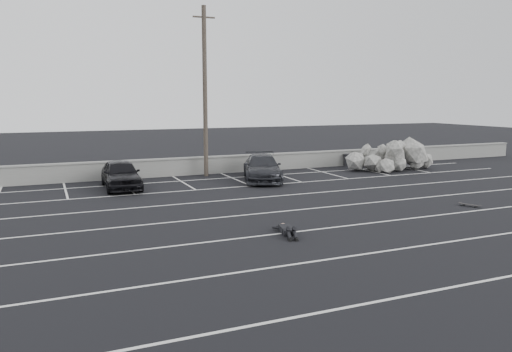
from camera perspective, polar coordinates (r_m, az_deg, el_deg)
name	(u,v)px	position (r m, az deg, el deg)	size (l,w,h in m)	color
ground	(324,229)	(17.74, 7.75, -5.98)	(120.00, 120.00, 0.00)	black
seawall	(204,165)	(30.28, -5.93, 1.26)	(50.00, 0.45, 1.06)	gray
stall_lines	(269,204)	(21.49, 1.52, -3.27)	(36.00, 20.05, 0.01)	silver
car_left	(121,174)	(26.13, -15.18, 0.21)	(1.73, 4.31, 1.47)	black
car_right	(262,168)	(27.75, 0.71, 0.95)	(1.99, 4.90, 1.42)	black
utility_pole	(205,92)	(29.22, -5.85, 9.56)	(1.29, 0.26, 9.70)	#4C4238
trash_bin	(347,160)	(34.21, 10.38, 1.81)	(0.55, 0.55, 0.83)	#242426
riprap_pile	(395,160)	(33.32, 15.58, 1.79)	(6.11, 3.97, 1.69)	#AAA69F
person	(286,226)	(17.06, 3.44, -5.76)	(1.32, 2.28, 0.43)	black
skateboard	(470,205)	(22.94, 23.24, -3.05)	(0.49, 0.78, 0.09)	black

